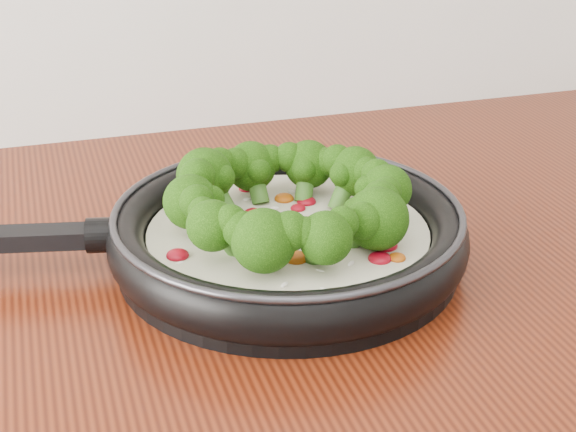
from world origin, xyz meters
name	(u,v)px	position (x,y,z in m)	size (l,w,h in m)	color
skillet	(285,228)	(-0.02, 1.08, 0.94)	(0.57, 0.41, 0.10)	black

